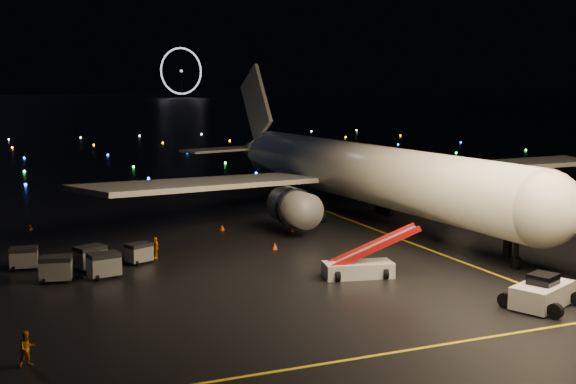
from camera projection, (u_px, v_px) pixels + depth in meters
name	position (u px, v px, depth m)	size (l,w,h in m)	color
ground	(40.00, 115.00, 320.82)	(2000.00, 2000.00, 0.00)	black
lane_centre	(391.00, 235.00, 64.71)	(0.25, 80.00, 0.02)	gold
lane_cross	(350.00, 360.00, 35.44)	(60.00, 0.25, 0.02)	gold
airliner	(346.00, 138.00, 73.46)	(56.43, 53.61, 15.99)	white
pushback_tug	(543.00, 290.00, 43.73)	(4.35, 2.28, 2.07)	silver
belt_loader	(358.00, 253.00, 50.46)	(7.11, 1.94, 3.45)	silver
crew_b	(27.00, 349.00, 34.56)	(0.84, 0.66, 1.74)	#FD9100
crew_c	(156.00, 248.00, 56.09)	(0.99, 0.41, 1.69)	#FD9100
safety_cone_0	(275.00, 246.00, 59.31)	(0.49, 0.49, 0.55)	#E74302
safety_cone_1	(292.00, 229.00, 66.31)	(0.44, 0.44, 0.50)	#E74302
safety_cone_2	(222.00, 227.00, 67.06)	(0.47, 0.47, 0.53)	#E74302
safety_cone_3	(30.00, 227.00, 67.08)	(0.47, 0.47, 0.53)	#E74302
ferris_wheel	(181.00, 73.00, 765.16)	(50.00, 4.00, 52.00)	black
taxiway_lights	(105.00, 152.00, 143.38)	(164.00, 92.00, 0.36)	black
baggage_cart_0	(90.00, 258.00, 52.75)	(2.05, 1.43, 1.74)	gray
baggage_cart_1	(139.00, 253.00, 54.56)	(1.81, 1.27, 1.54)	gray
baggage_cart_2	(104.00, 265.00, 50.42)	(2.09, 1.47, 1.78)	gray
baggage_cart_3	(56.00, 269.00, 49.38)	(2.11, 1.48, 1.79)	gray
baggage_cart_4	(24.00, 258.00, 52.80)	(1.90, 1.33, 1.62)	gray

